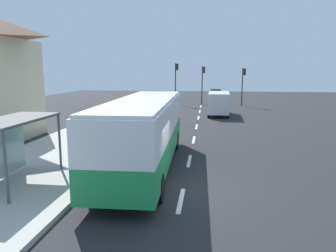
% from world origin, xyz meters
% --- Properties ---
extents(ground_plane, '(56.00, 92.00, 0.04)m').
position_xyz_m(ground_plane, '(0.00, 14.00, -0.02)').
color(ground_plane, '#262628').
extents(sidewalk_platform, '(6.20, 30.00, 0.18)m').
position_xyz_m(sidewalk_platform, '(-6.40, 2.00, 0.09)').
color(sidewalk_platform, '#ADAAA3').
rests_on(sidewalk_platform, ground).
extents(lane_stripe_seg_1, '(0.16, 2.20, 0.01)m').
position_xyz_m(lane_stripe_seg_1, '(0.25, -1.00, 0.01)').
color(lane_stripe_seg_1, silver).
rests_on(lane_stripe_seg_1, ground).
extents(lane_stripe_seg_2, '(0.16, 2.20, 0.01)m').
position_xyz_m(lane_stripe_seg_2, '(0.25, 4.00, 0.01)').
color(lane_stripe_seg_2, silver).
rests_on(lane_stripe_seg_2, ground).
extents(lane_stripe_seg_3, '(0.16, 2.20, 0.01)m').
position_xyz_m(lane_stripe_seg_3, '(0.25, 9.00, 0.01)').
color(lane_stripe_seg_3, silver).
rests_on(lane_stripe_seg_3, ground).
extents(lane_stripe_seg_4, '(0.16, 2.20, 0.01)m').
position_xyz_m(lane_stripe_seg_4, '(0.25, 14.00, 0.01)').
color(lane_stripe_seg_4, silver).
rests_on(lane_stripe_seg_4, ground).
extents(lane_stripe_seg_5, '(0.16, 2.20, 0.01)m').
position_xyz_m(lane_stripe_seg_5, '(0.25, 19.00, 0.01)').
color(lane_stripe_seg_5, silver).
rests_on(lane_stripe_seg_5, ground).
extents(lane_stripe_seg_6, '(0.16, 2.20, 0.01)m').
position_xyz_m(lane_stripe_seg_6, '(0.25, 24.00, 0.01)').
color(lane_stripe_seg_6, silver).
rests_on(lane_stripe_seg_6, ground).
extents(lane_stripe_seg_7, '(0.16, 2.20, 0.01)m').
position_xyz_m(lane_stripe_seg_7, '(0.25, 29.00, 0.01)').
color(lane_stripe_seg_7, silver).
rests_on(lane_stripe_seg_7, ground).
extents(bus, '(2.77, 11.06, 3.21)m').
position_xyz_m(bus, '(-1.71, 2.46, 1.84)').
color(bus, '#1E8C47').
rests_on(bus, ground).
extents(white_van, '(2.20, 5.27, 2.30)m').
position_xyz_m(white_van, '(2.20, 21.13, 1.34)').
color(white_van, silver).
rests_on(white_van, ground).
extents(sedan_near, '(2.04, 4.49, 1.52)m').
position_xyz_m(sedan_near, '(2.30, 31.24, 0.79)').
color(sedan_near, '#A51919').
rests_on(sedan_near, ground).
extents(sedan_far, '(1.99, 4.47, 1.52)m').
position_xyz_m(sedan_far, '(2.30, 41.18, 0.79)').
color(sedan_far, navy).
rests_on(sedan_far, ground).
extents(recycling_bin_blue, '(0.52, 0.52, 0.95)m').
position_xyz_m(recycling_bin_blue, '(-4.20, 1.32, 0.66)').
color(recycling_bin_blue, blue).
rests_on(recycling_bin_blue, sidewalk_platform).
extents(recycling_bin_green, '(0.52, 0.52, 0.95)m').
position_xyz_m(recycling_bin_green, '(-4.20, 2.02, 0.66)').
color(recycling_bin_green, green).
rests_on(recycling_bin_green, sidewalk_platform).
extents(recycling_bin_red, '(0.52, 0.52, 0.95)m').
position_xyz_m(recycling_bin_red, '(-4.20, 2.72, 0.66)').
color(recycling_bin_red, red).
rests_on(recycling_bin_red, sidewalk_platform).
extents(traffic_light_near_side, '(0.49, 0.28, 4.81)m').
position_xyz_m(traffic_light_near_side, '(5.50, 30.33, 3.21)').
color(traffic_light_near_side, '#2D2D2D').
rests_on(traffic_light_near_side, ground).
extents(traffic_light_far_side, '(0.49, 0.28, 5.45)m').
position_xyz_m(traffic_light_far_side, '(-3.11, 31.13, 3.59)').
color(traffic_light_far_side, '#2D2D2D').
rests_on(traffic_light_far_side, ground).
extents(traffic_light_median, '(0.49, 0.28, 5.05)m').
position_xyz_m(traffic_light_median, '(0.40, 31.93, 3.36)').
color(traffic_light_median, '#2D2D2D').
rests_on(traffic_light_median, ground).
extents(bus_shelter, '(1.80, 4.00, 2.50)m').
position_xyz_m(bus_shelter, '(-6.41, -0.47, 2.10)').
color(bus_shelter, '#4C4C51').
rests_on(bus_shelter, sidewalk_platform).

